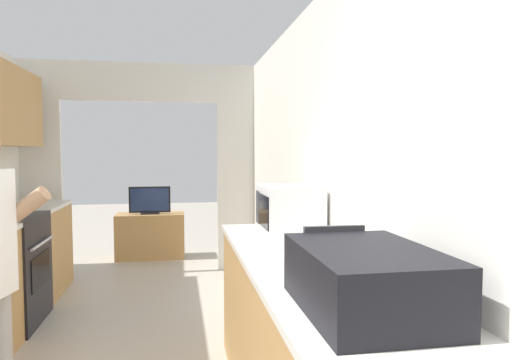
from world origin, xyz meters
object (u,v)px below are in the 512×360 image
(range_oven, at_px, (1,271))
(microwave, at_px, (289,210))
(television, at_px, (150,201))
(suitcase, at_px, (366,279))
(tv_cabinet, at_px, (151,236))
(knife, at_px, (18,208))

(range_oven, distance_m, microwave, 2.54)
(microwave, relative_size, television, 0.94)
(suitcase, bearing_deg, television, 101.78)
(microwave, bearing_deg, tv_cabinet, 108.13)
(range_oven, height_order, suitcase, suitcase)
(tv_cabinet, xyz_separation_m, television, (0.00, -0.04, 0.49))
(knife, bearing_deg, suitcase, -88.54)
(knife, bearing_deg, tv_cabinet, 24.97)
(range_oven, xyz_separation_m, knife, (-0.02, 0.52, 0.46))
(range_oven, relative_size, tv_cabinet, 1.16)
(knife, bearing_deg, range_oven, -120.70)
(range_oven, relative_size, knife, 3.37)
(television, bearing_deg, knife, -123.10)
(range_oven, bearing_deg, suitcase, -51.18)
(television, bearing_deg, microwave, -71.66)
(television, bearing_deg, range_oven, -116.13)
(microwave, height_order, knife, microwave)
(suitcase, height_order, television, suitcase)
(suitcase, height_order, tv_cabinet, suitcase)
(microwave, relative_size, knife, 1.64)
(tv_cabinet, bearing_deg, knife, -122.46)
(television, relative_size, knife, 1.74)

